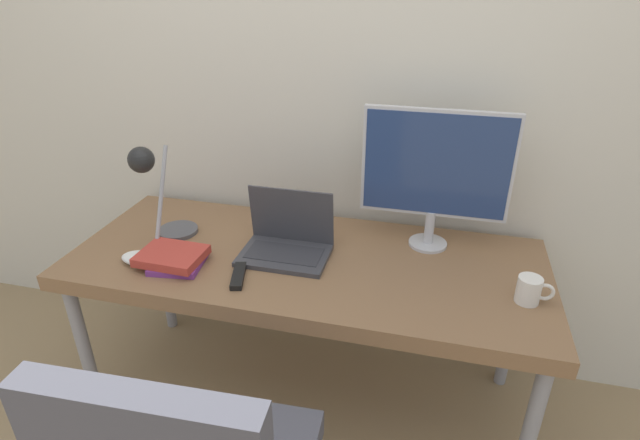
{
  "coord_description": "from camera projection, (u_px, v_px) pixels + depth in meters",
  "views": [
    {
      "loc": [
        0.44,
        -1.17,
        1.67
      ],
      "look_at": [
        0.06,
        0.32,
        0.89
      ],
      "focal_mm": 28.0,
      "sensor_mm": 36.0,
      "label": 1
    }
  ],
  "objects": [
    {
      "name": "laptop",
      "position": [
        287.0,
        242.0,
        1.86
      ],
      "size": [
        0.32,
        0.22,
        0.24
      ],
      "color": "#38383D",
      "rests_on": "desk"
    },
    {
      "name": "desk_lamp",
      "position": [
        156.0,
        187.0,
        1.83
      ],
      "size": [
        0.16,
        0.29,
        0.42
      ],
      "color": "#4C4C51",
      "rests_on": "desk"
    },
    {
      "name": "wall_back",
      "position": [
        333.0,
        73.0,
        1.95
      ],
      "size": [
        8.0,
        0.05,
        2.6
      ],
      "color": "beige",
      "rests_on": "ground_plane"
    },
    {
      "name": "tv_remote",
      "position": [
        238.0,
        276.0,
        1.72
      ],
      "size": [
        0.08,
        0.16,
        0.02
      ],
      "color": "black",
      "rests_on": "desk"
    },
    {
      "name": "mug",
      "position": [
        530.0,
        290.0,
        1.59
      ],
      "size": [
        0.12,
        0.08,
        0.09
      ],
      "color": "silver",
      "rests_on": "desk"
    },
    {
      "name": "game_controller",
      "position": [
        142.0,
        258.0,
        1.81
      ],
      "size": [
        0.16,
        0.09,
        0.04
      ],
      "color": "white",
      "rests_on": "desk"
    },
    {
      "name": "book_stack",
      "position": [
        174.0,
        258.0,
        1.8
      ],
      "size": [
        0.24,
        0.21,
        0.05
      ],
      "color": "#753384",
      "rests_on": "desk"
    },
    {
      "name": "desk",
      "position": [
        306.0,
        270.0,
        1.88
      ],
      "size": [
        1.75,
        0.71,
        0.71
      ],
      "color": "brown",
      "rests_on": "ground_plane"
    },
    {
      "name": "monitor",
      "position": [
        436.0,
        170.0,
        1.8
      ],
      "size": [
        0.54,
        0.15,
        0.53
      ],
      "color": "#B7B7BC",
      "rests_on": "desk"
    }
  ]
}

